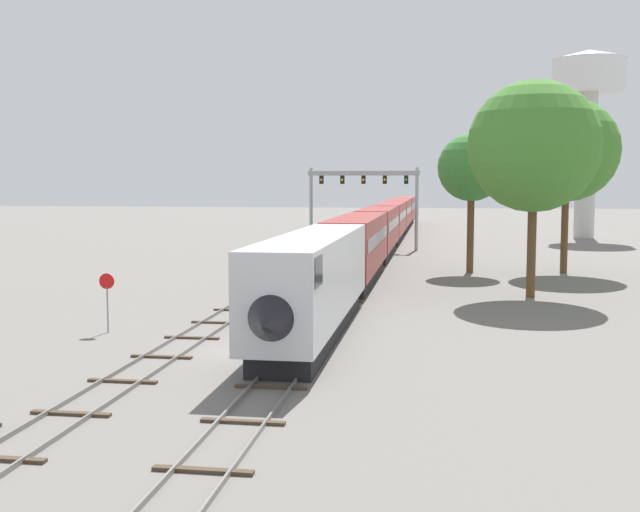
{
  "coord_description": "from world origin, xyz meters",
  "views": [
    {
      "loc": [
        7.69,
        -31.98,
        7.17
      ],
      "look_at": [
        1.0,
        12.0,
        3.0
      ],
      "focal_mm": 43.33,
      "sensor_mm": 36.0,
      "label": 1
    }
  ],
  "objects_px": {
    "water_tower": "(588,92)",
    "signal_gantry": "(363,190)",
    "trackside_tree_right": "(534,147)",
    "passenger_train": "(386,225)",
    "trackside_tree_left": "(567,150)",
    "trackside_tree_mid": "(472,168)",
    "stop_sign": "(107,294)"
  },
  "relations": [
    {
      "from": "stop_sign",
      "to": "signal_gantry",
      "type": "bearing_deg",
      "value": 80.94
    },
    {
      "from": "water_tower",
      "to": "trackside_tree_right",
      "type": "height_order",
      "value": "water_tower"
    },
    {
      "from": "passenger_train",
      "to": "stop_sign",
      "type": "distance_m",
      "value": 52.71
    },
    {
      "from": "passenger_train",
      "to": "trackside_tree_right",
      "type": "distance_m",
      "value": 38.99
    },
    {
      "from": "stop_sign",
      "to": "trackside_tree_right",
      "type": "xyz_separation_m",
      "value": [
        21.61,
        15.17,
        7.62
      ]
    },
    {
      "from": "signal_gantry",
      "to": "trackside_tree_left",
      "type": "xyz_separation_m",
      "value": [
        18.06,
        -19.47,
        3.32
      ]
    },
    {
      "from": "passenger_train",
      "to": "signal_gantry",
      "type": "relative_size",
      "value": 10.07
    },
    {
      "from": "passenger_train",
      "to": "signal_gantry",
      "type": "bearing_deg",
      "value": -125.57
    },
    {
      "from": "trackside_tree_left",
      "to": "trackside_tree_mid",
      "type": "xyz_separation_m",
      "value": [
        -7.45,
        -0.78,
        -1.42
      ]
    },
    {
      "from": "water_tower",
      "to": "trackside_tree_right",
      "type": "xyz_separation_m",
      "value": [
        -13.28,
        -55.96,
        -9.61
      ]
    },
    {
      "from": "signal_gantry",
      "to": "trackside_tree_right",
      "type": "height_order",
      "value": "trackside_tree_right"
    },
    {
      "from": "trackside_tree_left",
      "to": "trackside_tree_mid",
      "type": "distance_m",
      "value": 7.62
    },
    {
      "from": "passenger_train",
      "to": "trackside_tree_mid",
      "type": "height_order",
      "value": "trackside_tree_mid"
    },
    {
      "from": "trackside_tree_left",
      "to": "water_tower",
      "type": "bearing_deg",
      "value": 77.79
    },
    {
      "from": "stop_sign",
      "to": "water_tower",
      "type": "bearing_deg",
      "value": 63.87
    },
    {
      "from": "trackside_tree_mid",
      "to": "water_tower",
      "type": "bearing_deg",
      "value": 68.87
    },
    {
      "from": "passenger_train",
      "to": "trackside_tree_right",
      "type": "xyz_separation_m",
      "value": [
        11.61,
        -36.58,
        6.88
      ]
    },
    {
      "from": "water_tower",
      "to": "trackside_tree_mid",
      "type": "distance_m",
      "value": 47.09
    },
    {
      "from": "water_tower",
      "to": "signal_gantry",
      "type": "bearing_deg",
      "value": -140.32
    },
    {
      "from": "passenger_train",
      "to": "signal_gantry",
      "type": "height_order",
      "value": "signal_gantry"
    },
    {
      "from": "passenger_train",
      "to": "stop_sign",
      "type": "xyz_separation_m",
      "value": [
        -10.0,
        -51.75,
        -0.74
      ]
    },
    {
      "from": "signal_gantry",
      "to": "trackside_tree_left",
      "type": "bearing_deg",
      "value": -47.16
    },
    {
      "from": "water_tower",
      "to": "trackside_tree_left",
      "type": "bearing_deg",
      "value": -102.21
    },
    {
      "from": "water_tower",
      "to": "passenger_train",
      "type": "bearing_deg",
      "value": -142.1
    },
    {
      "from": "trackside_tree_left",
      "to": "passenger_train",
      "type": "bearing_deg",
      "value": 124.95
    },
    {
      "from": "trackside_tree_left",
      "to": "stop_sign",
      "type": "bearing_deg",
      "value": -131.54
    },
    {
      "from": "water_tower",
      "to": "stop_sign",
      "type": "bearing_deg",
      "value": -116.13
    },
    {
      "from": "signal_gantry",
      "to": "trackside_tree_mid",
      "type": "bearing_deg",
      "value": -62.35
    },
    {
      "from": "trackside_tree_left",
      "to": "trackside_tree_right",
      "type": "relative_size",
      "value": 1.02
    },
    {
      "from": "water_tower",
      "to": "stop_sign",
      "type": "relative_size",
      "value": 8.49
    },
    {
      "from": "water_tower",
      "to": "stop_sign",
      "type": "distance_m",
      "value": 81.08
    },
    {
      "from": "water_tower",
      "to": "trackside_tree_left",
      "type": "xyz_separation_m",
      "value": [
        -9.09,
        -41.99,
        -9.28
      ]
    }
  ]
}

